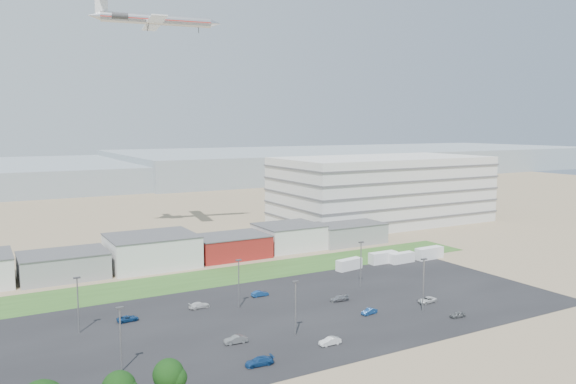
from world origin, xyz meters
TOP-DOWN VIEW (x-y plane):
  - ground at (0.00, 0.00)m, footprint 700.00×700.00m
  - parking_lot at (5.00, 20.00)m, footprint 120.00×50.00m
  - grass_strip at (0.00, 52.00)m, footprint 160.00×16.00m
  - hills_backdrop at (40.00, 315.00)m, footprint 700.00×200.00m
  - building_row at (-17.00, 71.00)m, footprint 170.00×20.00m
  - parking_garage at (90.00, 95.00)m, footprint 80.00×40.00m
  - box_trailer_a at (36.88, 42.09)m, footprint 7.67×3.46m
  - box_trailer_b at (48.87, 43.27)m, footprint 8.07×2.60m
  - box_trailer_c at (53.59, 41.09)m, footprint 7.37×2.53m
  - box_trailer_d at (63.23, 40.88)m, footprint 8.64×2.99m
  - tree_near at (-24.75, -2.93)m, footprint 4.48×4.48m
  - lightpole_front_l at (-28.06, 9.72)m, footprint 1.17×0.49m
  - lightpole_front_m at (1.99, 9.49)m, footprint 1.15×0.48m
  - lightpole_front_r at (30.60, 8.28)m, footprint 1.25×0.52m
  - lightpole_back_l at (-30.96, 29.46)m, footprint 1.20×0.50m
  - lightpole_back_m at (-0.39, 28.11)m, footprint 1.17×0.49m
  - lightpole_back_r at (30.20, 28.26)m, footprint 1.23×0.51m
  - airliner at (7.48, 106.16)m, footprint 45.55×34.58m
  - parked_car_0 at (35.16, 11.86)m, footprint 4.27×2.05m
  - parked_car_1 at (20.19, 12.00)m, footprint 3.58×1.67m
  - parked_car_2 at (33.87, 2.20)m, footprint 3.32×1.65m
  - parked_car_3 at (-9.14, 1.43)m, footprint 4.65×2.23m
  - parked_car_4 at (-8.66, 11.30)m, footprint 4.11×1.72m
  - parked_car_6 at (-7.49, 31.89)m, footprint 4.35×2.02m
  - parked_car_9 at (-22.00, 31.13)m, footprint 4.10×2.06m
  - parked_car_11 at (6.75, 32.96)m, footprint 3.78×1.34m
  - parked_car_12 at (19.82, 21.76)m, footprint 4.27×2.17m
  - parked_car_13 at (4.87, 2.88)m, footprint 3.88×1.49m

SIDE VIEW (x-z plane):
  - ground at x=0.00m, z-range 0.00..0.00m
  - parking_lot at x=5.00m, z-range 0.00..0.01m
  - grass_strip at x=0.00m, z-range 0.00..0.02m
  - parked_car_2 at x=33.87m, z-range 0.00..1.09m
  - parked_car_9 at x=-22.00m, z-range 0.00..1.11m
  - parked_car_1 at x=20.19m, z-range 0.00..1.14m
  - parked_car_0 at x=35.16m, z-range 0.00..1.17m
  - parked_car_12 at x=19.82m, z-range 0.00..1.19m
  - parked_car_6 at x=-7.49m, z-range 0.00..1.23m
  - parked_car_11 at x=6.75m, z-range 0.00..1.24m
  - parked_car_13 at x=4.87m, z-range 0.00..1.26m
  - parked_car_3 at x=-9.14m, z-range 0.00..1.31m
  - parked_car_4 at x=-8.66m, z-range 0.00..1.32m
  - box_trailer_c at x=53.59m, z-range 0.00..2.74m
  - box_trailer_a at x=36.88m, z-range 0.00..2.77m
  - box_trailer_b at x=48.87m, z-range 0.00..3.02m
  - box_trailer_d at x=63.23m, z-range 0.00..3.21m
  - tree_near at x=-24.75m, z-range 0.00..6.72m
  - building_row at x=-17.00m, z-range 0.00..8.00m
  - hills_backdrop at x=40.00m, z-range 0.00..9.00m
  - lightpole_front_m at x=1.99m, z-range 0.00..9.80m
  - lightpole_front_l at x=-28.06m, z-range 0.00..9.93m
  - lightpole_back_m at x=-0.39m, z-range 0.00..9.97m
  - lightpole_back_l at x=-30.96m, z-range 0.00..10.16m
  - lightpole_back_r at x=30.20m, z-range 0.00..10.48m
  - lightpole_front_r at x=30.60m, z-range 0.00..10.67m
  - parking_garage at x=90.00m, z-range 0.00..25.00m
  - airliner at x=7.48m, z-range 63.86..76.14m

